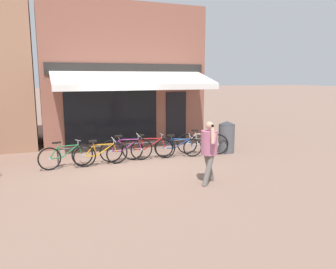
{
  "coord_description": "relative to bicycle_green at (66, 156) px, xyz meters",
  "views": [
    {
      "loc": [
        -2.54,
        -9.94,
        2.72
      ],
      "look_at": [
        0.93,
        -1.15,
        1.05
      ],
      "focal_mm": 35.0,
      "sensor_mm": 36.0,
      "label": 1
    }
  ],
  "objects": [
    {
      "name": "pedestrian_adult",
      "position": [
        3.29,
        -2.89,
        0.61
      ],
      "size": [
        0.55,
        0.76,
        1.63
      ],
      "rotation": [
        0.0,
        0.0,
        3.34
      ],
      "color": "slate",
      "rests_on": "ground_plane"
    },
    {
      "name": "bike_rack_rail",
      "position": [
        2.31,
        0.14,
        0.13
      ],
      "size": [
        5.19,
        0.04,
        0.57
      ],
      "color": "#47494F",
      "rests_on": "ground_plane"
    },
    {
      "name": "bicycle_blue",
      "position": [
        3.67,
        -0.01,
        -0.02
      ],
      "size": [
        1.57,
        0.72,
        0.79
      ],
      "rotation": [
        0.07,
        0.0,
        -0.34
      ],
      "color": "black",
      "rests_on": "ground_plane"
    },
    {
      "name": "bicycle_orange",
      "position": [
        1.02,
        -0.18,
        0.0
      ],
      "size": [
        1.7,
        0.52,
        0.85
      ],
      "rotation": [
        0.13,
        0.0,
        0.05
      ],
      "color": "black",
      "rests_on": "ground_plane"
    },
    {
      "name": "bicycle_purple",
      "position": [
        1.88,
        0.06,
        0.03
      ],
      "size": [
        1.73,
        0.52,
        0.88
      ],
      "rotation": [
        0.06,
        0.0,
        -0.08
      ],
      "color": "black",
      "rests_on": "ground_plane"
    },
    {
      "name": "bicycle_green",
      "position": [
        0.0,
        0.0,
        0.0
      ],
      "size": [
        1.66,
        0.58,
        0.83
      ],
      "rotation": [
        -0.1,
        0.0,
        0.18
      ],
      "color": "black",
      "rests_on": "ground_plane"
    },
    {
      "name": "bicycle_red",
      "position": [
        2.66,
        0.09,
        0.01
      ],
      "size": [
        1.8,
        0.52,
        0.85
      ],
      "rotation": [
        -0.07,
        0.0,
        -0.15
      ],
      "color": "black",
      "rests_on": "ground_plane"
    },
    {
      "name": "litter_bin",
      "position": [
        5.59,
        -0.01,
        0.21
      ],
      "size": [
        0.59,
        0.59,
        1.15
      ],
      "color": "#515459",
      "rests_on": "ground_plane"
    },
    {
      "name": "ground_plane",
      "position": [
        1.88,
        -0.14,
        -0.37
      ],
      "size": [
        160.0,
        160.0,
        0.0
      ],
      "primitive_type": "plane",
      "color": "#846656"
    },
    {
      "name": "bicycle_silver",
      "position": [
        4.65,
        0.08,
        0.02
      ],
      "size": [
        1.66,
        0.89,
        0.87
      ],
      "rotation": [
        -0.04,
        0.0,
        -0.47
      ],
      "color": "black",
      "rests_on": "ground_plane"
    },
    {
      "name": "shop_front",
      "position": [
        2.71,
        4.08,
        2.42
      ],
      "size": [
        6.61,
        4.81,
        5.59
      ],
      "color": "#8E5647",
      "rests_on": "ground_plane"
    }
  ]
}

